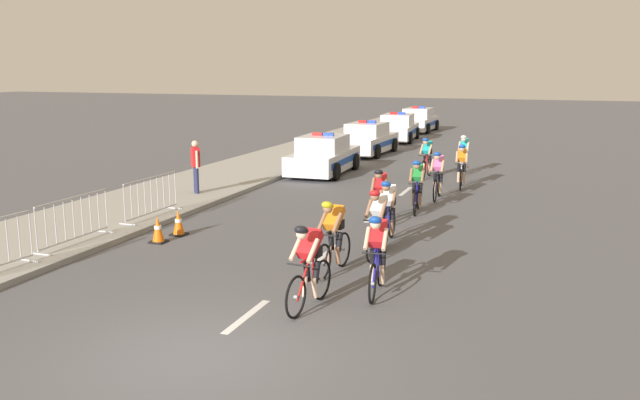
# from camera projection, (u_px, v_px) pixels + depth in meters

# --- Properties ---
(ground_plane) EXTENTS (160.00, 160.00, 0.00)m
(ground_plane) POSITION_uv_depth(u_px,v_px,m) (196.00, 357.00, 9.52)
(ground_plane) COLOR #56565B
(sidewalk_slab) EXTENTS (3.97, 60.00, 0.12)m
(sidewalk_slab) POSITION_uv_depth(u_px,v_px,m) (226.00, 177.00, 24.70)
(sidewalk_slab) COLOR #A3A099
(sidewalk_slab) RESTS_ON ground
(kerb_edge) EXTENTS (0.16, 60.00, 0.13)m
(kerb_edge) POSITION_uv_depth(u_px,v_px,m) (273.00, 179.00, 24.07)
(kerb_edge) COLOR #9E9E99
(kerb_edge) RESTS_ON ground
(lane_markings_centre) EXTENTS (0.14, 17.60, 0.01)m
(lane_markings_centre) POSITION_uv_depth(u_px,v_px,m) (326.00, 254.00, 14.74)
(lane_markings_centre) COLOR white
(lane_markings_centre) RESTS_ON ground
(cyclist_lead) EXTENTS (0.45, 1.72, 1.56)m
(cyclist_lead) POSITION_uv_depth(u_px,v_px,m) (309.00, 265.00, 11.25)
(cyclist_lead) COLOR black
(cyclist_lead) RESTS_ON ground
(cyclist_second) EXTENTS (0.45, 1.72, 1.56)m
(cyclist_second) POSITION_uv_depth(u_px,v_px,m) (377.00, 253.00, 11.96)
(cyclist_second) COLOR black
(cyclist_second) RESTS_ON ground
(cyclist_third) EXTENTS (0.44, 1.72, 1.56)m
(cyclist_third) POSITION_uv_depth(u_px,v_px,m) (333.00, 235.00, 13.20)
(cyclist_third) COLOR black
(cyclist_third) RESTS_ON ground
(cyclist_fourth) EXTENTS (0.42, 1.72, 1.56)m
(cyclist_fourth) POSITION_uv_depth(u_px,v_px,m) (378.00, 221.00, 14.38)
(cyclist_fourth) COLOR black
(cyclist_fourth) RESTS_ON ground
(cyclist_fifth) EXTENTS (0.43, 1.72, 1.56)m
(cyclist_fifth) POSITION_uv_depth(u_px,v_px,m) (388.00, 210.00, 15.48)
(cyclist_fifth) COLOR black
(cyclist_fifth) RESTS_ON ground
(cyclist_sixth) EXTENTS (0.45, 1.72, 1.56)m
(cyclist_sixth) POSITION_uv_depth(u_px,v_px,m) (380.00, 196.00, 17.20)
(cyclist_sixth) COLOR black
(cyclist_sixth) RESTS_ON ground
(cyclist_seventh) EXTENTS (0.45, 1.72, 1.56)m
(cyclist_seventh) POSITION_uv_depth(u_px,v_px,m) (417.00, 185.00, 18.77)
(cyclist_seventh) COLOR black
(cyclist_seventh) RESTS_ON ground
(cyclist_eighth) EXTENTS (0.42, 1.72, 1.56)m
(cyclist_eighth) POSITION_uv_depth(u_px,v_px,m) (438.00, 175.00, 20.62)
(cyclist_eighth) COLOR black
(cyclist_eighth) RESTS_ON ground
(cyclist_ninth) EXTENTS (0.45, 1.72, 1.56)m
(cyclist_ninth) POSITION_uv_depth(u_px,v_px,m) (462.00, 165.00, 22.55)
(cyclist_ninth) COLOR black
(cyclist_ninth) RESTS_ON ground
(cyclist_tenth) EXTENTS (0.43, 1.72, 1.56)m
(cyclist_tenth) POSITION_uv_depth(u_px,v_px,m) (427.00, 157.00, 24.58)
(cyclist_tenth) COLOR black
(cyclist_tenth) RESTS_ON ground
(cyclist_eleventh) EXTENTS (0.42, 1.72, 1.56)m
(cyclist_eleventh) POSITION_uv_depth(u_px,v_px,m) (464.00, 154.00, 25.50)
(cyclist_eleventh) COLOR black
(cyclist_eleventh) RESTS_ON ground
(police_car_nearest) EXTENTS (2.11, 4.45, 1.59)m
(police_car_nearest) POSITION_uv_depth(u_px,v_px,m) (324.00, 156.00, 25.65)
(police_car_nearest) COLOR silver
(police_car_nearest) RESTS_ON ground
(police_car_second) EXTENTS (2.16, 4.48, 1.59)m
(police_car_second) POSITION_uv_depth(u_px,v_px,m) (368.00, 140.00, 31.39)
(police_car_second) COLOR white
(police_car_second) RESTS_ON ground
(police_car_third) EXTENTS (2.22, 4.51, 1.59)m
(police_car_third) POSITION_uv_depth(u_px,v_px,m) (398.00, 129.00, 37.06)
(police_car_third) COLOR white
(police_car_third) RESTS_ON ground
(police_car_furthest) EXTENTS (2.07, 4.44, 1.59)m
(police_car_furthest) POSITION_uv_depth(u_px,v_px,m) (418.00, 121.00, 42.33)
(police_car_furthest) COLOR silver
(police_car_furthest) RESTS_ON ground
(crowd_barrier_middle) EXTENTS (0.52, 2.32, 1.07)m
(crowd_barrier_middle) POSITION_uv_depth(u_px,v_px,m) (74.00, 221.00, 15.07)
(crowd_barrier_middle) COLOR #B7BABF
(crowd_barrier_middle) RESTS_ON sidewalk_slab
(crowd_barrier_rear) EXTENTS (0.54, 2.32, 1.07)m
(crowd_barrier_rear) POSITION_uv_depth(u_px,v_px,m) (151.00, 197.00, 17.75)
(crowd_barrier_rear) COLOR #B7BABF
(crowd_barrier_rear) RESTS_ON sidewalk_slab
(traffic_cone_near) EXTENTS (0.36, 0.36, 0.64)m
(traffic_cone_near) POSITION_uv_depth(u_px,v_px,m) (178.00, 223.00, 16.31)
(traffic_cone_near) COLOR black
(traffic_cone_near) RESTS_ON ground
(traffic_cone_mid) EXTENTS (0.36, 0.36, 0.64)m
(traffic_cone_mid) POSITION_uv_depth(u_px,v_px,m) (158.00, 230.00, 15.63)
(traffic_cone_mid) COLOR black
(traffic_cone_mid) RESTS_ON ground
(spectator_closest) EXTENTS (0.41, 0.44, 1.68)m
(spectator_closest) POSITION_uv_depth(u_px,v_px,m) (196.00, 163.00, 21.00)
(spectator_closest) COLOR #23284C
(spectator_closest) RESTS_ON sidewalk_slab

